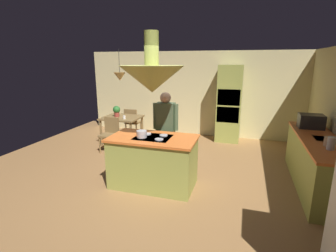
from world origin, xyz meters
TOP-DOWN VIEW (x-y plane):
  - ground at (0.00, 0.00)m, footprint 8.16×8.16m
  - wall_back at (0.00, 3.45)m, footprint 6.80×0.10m
  - kitchen_island at (0.00, -0.20)m, footprint 1.56×0.89m
  - counter_run_right at (2.84, 0.60)m, footprint 0.73×2.55m
  - oven_tower at (1.10, 3.04)m, footprint 0.66×0.62m
  - dining_table at (-1.70, 1.90)m, footprint 1.01×0.88m
  - person_at_island at (0.01, 0.51)m, footprint 0.53×0.22m
  - range_hood at (0.00, -0.20)m, footprint 1.10×1.10m
  - pendant_light_over_table at (-1.70, 1.90)m, footprint 0.32×0.32m
  - chair_facing_island at (-1.70, 1.24)m, footprint 0.40×0.40m
  - chair_by_back_wall at (-1.70, 2.56)m, footprint 0.40×0.40m
  - potted_plant_on_table at (-1.84, 1.90)m, footprint 0.20×0.20m
  - cup_on_table at (-1.51, 1.68)m, footprint 0.07×0.07m
  - canister_flour at (2.84, -0.03)m, footprint 0.11×0.11m
  - canister_sugar at (2.84, 0.15)m, footprint 0.11×0.11m
  - microwave_on_counter at (2.84, 1.35)m, footprint 0.46×0.36m
  - cooking_pot_on_cooktop at (-0.16, -0.33)m, footprint 0.18×0.18m

SIDE VIEW (x-z plane):
  - ground at x=0.00m, z-range 0.00..0.00m
  - kitchen_island at x=0.00m, z-range -0.01..0.95m
  - counter_run_right at x=2.84m, z-range 0.01..0.94m
  - chair_facing_island at x=-1.70m, z-range 0.07..0.94m
  - chair_by_back_wall at x=-1.70m, z-range 0.07..0.94m
  - dining_table at x=-1.70m, z-range 0.27..1.03m
  - cup_on_table at x=-1.51m, z-range 0.76..0.85m
  - potted_plant_on_table at x=-1.84m, z-range 0.78..1.08m
  - person_at_island at x=0.01m, z-range 0.12..1.78m
  - canister_sugar at x=2.84m, z-range 0.93..1.09m
  - cooking_pot_on_cooktop at x=-0.16m, z-range 0.95..1.07m
  - canister_flour at x=2.84m, z-range 0.93..1.14m
  - microwave_on_counter at x=2.84m, z-range 0.93..1.21m
  - oven_tower at x=1.10m, z-range 0.00..2.16m
  - wall_back at x=0.00m, z-range 0.00..2.55m
  - pendant_light_over_table at x=-1.70m, z-range 1.45..2.27m
  - range_hood at x=0.00m, z-range 1.49..2.49m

